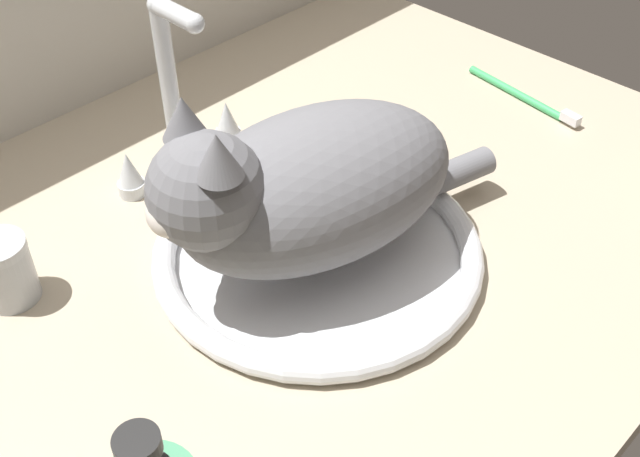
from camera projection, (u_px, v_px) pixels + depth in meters
countertop at (288, 248)px, 86.38cm from camera, size 109.46×77.85×3.00cm
sink_basin at (320, 249)px, 82.47cm from camera, size 34.58×34.58×2.43cm
faucet at (178, 111)px, 89.67cm from camera, size 17.92×9.13×22.08cm
cat at (300, 187)px, 75.45cm from camera, size 39.76×24.15×19.38cm
metal_jar at (5, 270)px, 76.48cm from camera, size 5.64×5.64×7.15cm
toothbrush at (525, 97)px, 106.01cm from camera, size 3.59×18.63×1.70cm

